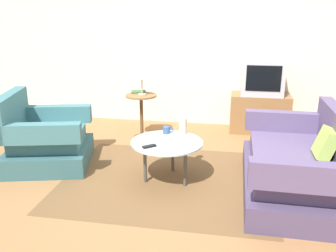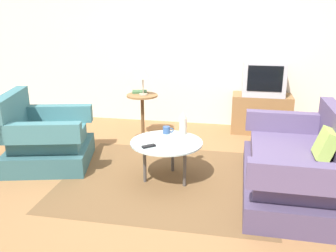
% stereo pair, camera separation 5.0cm
% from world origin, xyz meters
% --- Properties ---
extents(ground_plane, '(16.00, 16.00, 0.00)m').
position_xyz_m(ground_plane, '(0.00, 0.00, 0.00)').
color(ground_plane, olive).
extents(back_wall, '(9.00, 0.12, 2.70)m').
position_xyz_m(back_wall, '(0.00, 2.36, 1.35)').
color(back_wall, beige).
rests_on(back_wall, ground).
extents(area_rug, '(2.30, 1.92, 0.00)m').
position_xyz_m(area_rug, '(-0.06, 0.11, 0.00)').
color(area_rug, brown).
rests_on(area_rug, ground).
extents(armchair, '(1.13, 1.11, 0.89)m').
position_xyz_m(armchair, '(-1.60, 0.27, 0.30)').
color(armchair, '#325C60').
rests_on(armchair, ground).
extents(couch, '(0.99, 1.69, 0.85)m').
position_xyz_m(couch, '(1.32, 0.05, 0.28)').
color(couch, '#4B3E5C').
rests_on(couch, ground).
extents(coffee_table, '(0.79, 0.79, 0.45)m').
position_xyz_m(coffee_table, '(-0.06, 0.11, 0.41)').
color(coffee_table, '#B2C6C1').
rests_on(coffee_table, ground).
extents(side_table, '(0.45, 0.45, 0.65)m').
position_xyz_m(side_table, '(-0.67, 1.43, 0.46)').
color(side_table, olive).
rests_on(side_table, ground).
extents(tv_stand, '(0.89, 0.48, 0.59)m').
position_xyz_m(tv_stand, '(1.05, 2.03, 0.29)').
color(tv_stand, olive).
rests_on(tv_stand, ground).
extents(television, '(0.62, 0.45, 0.51)m').
position_xyz_m(television, '(1.05, 2.03, 0.84)').
color(television, '#B7B7BC').
rests_on(television, tv_stand).
extents(table_lamp, '(0.20, 0.20, 0.37)m').
position_xyz_m(table_lamp, '(-0.65, 1.40, 0.94)').
color(table_lamp, '#9E937A').
rests_on(table_lamp, side_table).
extents(vase, '(0.09, 0.09, 0.27)m').
position_xyz_m(vase, '(0.08, 0.39, 0.58)').
color(vase, beige).
rests_on(vase, coffee_table).
extents(mug, '(0.13, 0.08, 0.08)m').
position_xyz_m(mug, '(-0.11, 0.38, 0.49)').
color(mug, '#335184').
rests_on(mug, coffee_table).
extents(tv_remote_dark, '(0.14, 0.13, 0.02)m').
position_xyz_m(tv_remote_dark, '(-0.21, -0.08, 0.46)').
color(tv_remote_dark, black).
rests_on(tv_remote_dark, coffee_table).
extents(tv_remote_silver, '(0.18, 0.06, 0.02)m').
position_xyz_m(tv_remote_silver, '(0.14, 0.19, 0.46)').
color(tv_remote_silver, '#B2B2B7').
rests_on(tv_remote_silver, coffee_table).
extents(book, '(0.25, 0.21, 0.03)m').
position_xyz_m(book, '(-0.74, 1.55, 0.67)').
color(book, '#3D663D').
rests_on(book, side_table).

